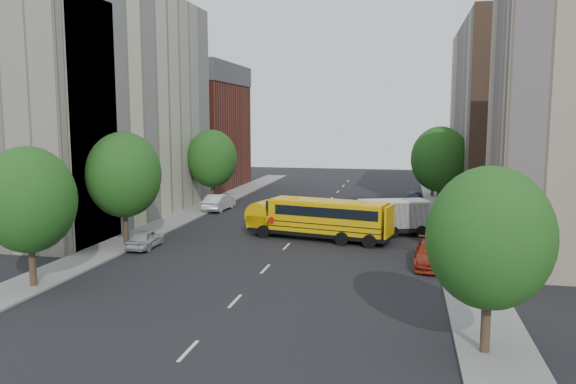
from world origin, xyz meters
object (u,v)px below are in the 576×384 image
(street_tree_2, at_px, (212,159))
(parked_car_1, at_px, (219,202))
(street_tree_1, at_px, (124,175))
(school_bus, at_px, (318,217))
(parked_car_0, at_px, (145,239))
(street_tree_4, at_px, (440,159))
(street_tree_5, at_px, (434,155))
(street_tree_3, at_px, (490,238))
(street_tree_0, at_px, (29,200))
(parked_car_4, at_px, (414,200))
(safari_truck, at_px, (388,217))
(parked_car_3, at_px, (432,254))

(street_tree_2, distance_m, parked_car_1, 4.80)
(street_tree_1, xyz_separation_m, school_bus, (12.73, 4.81, -3.28))
(parked_car_0, bearing_deg, street_tree_1, -17.13)
(street_tree_4, distance_m, school_bus, 16.48)
(school_bus, bearing_deg, street_tree_2, 146.77)
(street_tree_1, distance_m, parked_car_0, 4.64)
(school_bus, bearing_deg, street_tree_4, 67.70)
(street_tree_2, height_order, street_tree_5, street_tree_2)
(parked_car_1, bearing_deg, street_tree_1, 88.06)
(street_tree_3, bearing_deg, street_tree_4, 90.00)
(parked_car_0, bearing_deg, street_tree_2, -87.05)
(street_tree_0, xyz_separation_m, parked_car_4, (19.80, 31.41, -3.84))
(street_tree_4, xyz_separation_m, parked_car_0, (-20.32, -18.45, -4.42))
(street_tree_2, relative_size, street_tree_5, 1.03)
(street_tree_0, height_order, street_tree_2, street_tree_2)
(street_tree_0, xyz_separation_m, safari_truck, (17.70, 17.19, -3.22))
(street_tree_4, distance_m, safari_truck, 12.20)
(street_tree_0, distance_m, street_tree_3, 22.36)
(street_tree_0, relative_size, street_tree_2, 0.96)
(street_tree_0, bearing_deg, parked_car_4, 57.77)
(parked_car_3, bearing_deg, safari_truck, 111.51)
(street_tree_1, relative_size, school_bus, 0.73)
(street_tree_3, height_order, parked_car_0, street_tree_3)
(parked_car_0, bearing_deg, school_bus, -156.84)
(street_tree_4, distance_m, parked_car_1, 21.15)
(street_tree_0, height_order, school_bus, street_tree_0)
(street_tree_0, bearing_deg, street_tree_5, 61.19)
(school_bus, relative_size, safari_truck, 1.63)
(street_tree_0, distance_m, street_tree_2, 28.00)
(parked_car_3, bearing_deg, street_tree_1, 179.06)
(street_tree_3, distance_m, safari_truck, 21.83)
(safari_truck, xyz_separation_m, parked_car_4, (2.10, 14.22, -0.62))
(street_tree_0, height_order, parked_car_0, street_tree_0)
(street_tree_3, xyz_separation_m, street_tree_4, (0.00, 32.00, 0.62))
(street_tree_5, relative_size, school_bus, 0.69)
(street_tree_2, height_order, safari_truck, street_tree_2)
(street_tree_0, xyz_separation_m, street_tree_3, (22.00, -4.00, -0.19))
(street_tree_5, distance_m, parked_car_1, 25.31)
(street_tree_3, relative_size, street_tree_4, 0.88)
(safari_truck, distance_m, parked_car_3, 8.98)
(street_tree_4, xyz_separation_m, safari_truck, (-4.30, -10.81, -3.65))
(street_tree_1, distance_m, school_bus, 14.00)
(school_bus, distance_m, parked_car_0, 12.28)
(street_tree_5, xyz_separation_m, school_bus, (-9.27, -25.19, -3.03))
(street_tree_1, xyz_separation_m, parked_car_4, (19.80, 21.41, -4.15))
(parked_car_3, bearing_deg, school_bus, 144.88)
(school_bus, xyz_separation_m, safari_truck, (4.97, 2.38, -0.25))
(street_tree_4, relative_size, parked_car_3, 1.63)
(parked_car_1, bearing_deg, street_tree_3, 127.76)
(school_bus, relative_size, parked_car_0, 2.84)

